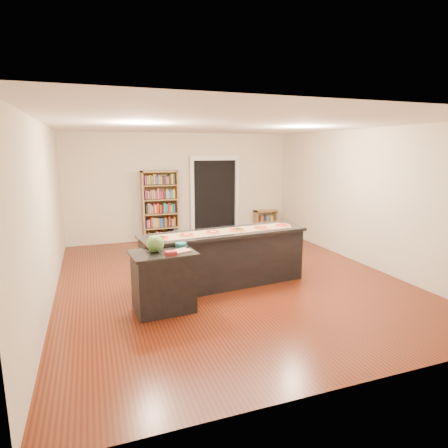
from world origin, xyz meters
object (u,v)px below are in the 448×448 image
object	(u,v)px
side_counter	(163,281)
low_shelf	(265,221)
waste_bin	(177,236)
watermelon	(155,244)
bookshelf	(160,207)
kitchen_island	(224,258)

from	to	relation	value
side_counter	low_shelf	distance (m)	5.76
low_shelf	waste_bin	size ratio (longest dim) A/B	2.14
waste_bin	watermelon	size ratio (longest dim) A/B	1.23
side_counter	waste_bin	size ratio (longest dim) A/B	2.97
side_counter	bookshelf	distance (m)	4.41
kitchen_island	waste_bin	xyz separation A→B (m)	(-0.08, 3.42, -0.33)
kitchen_island	bookshelf	world-z (taller)	bookshelf
kitchen_island	low_shelf	size ratio (longest dim) A/B	4.44
bookshelf	watermelon	bearing A→B (deg)	-101.13
low_shelf	watermelon	bearing A→B (deg)	-131.99
side_counter	watermelon	distance (m)	0.58
side_counter	watermelon	world-z (taller)	watermelon
bookshelf	low_shelf	world-z (taller)	bookshelf
low_shelf	watermelon	distance (m)	5.84
waste_bin	watermelon	world-z (taller)	watermelon
watermelon	waste_bin	bearing A→B (deg)	73.25
side_counter	bookshelf	xyz separation A→B (m)	(0.75, 4.32, 0.47)
waste_bin	watermelon	bearing A→B (deg)	-106.75
waste_bin	low_shelf	bearing A→B (deg)	3.90
kitchen_island	waste_bin	world-z (taller)	kitchen_island
kitchen_island	low_shelf	distance (m)	4.42
side_counter	bookshelf	world-z (taller)	bookshelf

